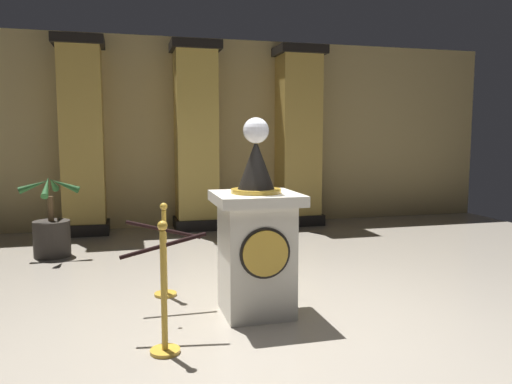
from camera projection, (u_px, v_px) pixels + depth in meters
ground_plane at (269, 319)px, 4.69m from camera, size 12.23×12.23×0.00m
back_wall at (193, 133)px, 9.49m from camera, size 12.23×0.16×3.52m
pedestal_clock at (256, 239)px, 4.78m from camera, size 0.80×0.80×1.89m
stanchion_near at (165, 264)px, 5.35m from camera, size 0.24×0.24×1.01m
stanchion_far at (164, 307)px, 3.92m from camera, size 0.24×0.24×1.07m
velvet_rope at (164, 237)px, 4.59m from camera, size 0.79×0.82×0.22m
column_left at (83, 138)px, 8.65m from camera, size 0.84×0.84×3.38m
column_right at (297, 138)px, 9.64m from camera, size 0.90×0.90×3.38m
column_centre_rear at (196, 138)px, 9.15m from camera, size 0.88×0.88×3.38m
potted_palm_left at (52, 232)px, 7.09m from camera, size 0.83×0.81×1.18m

